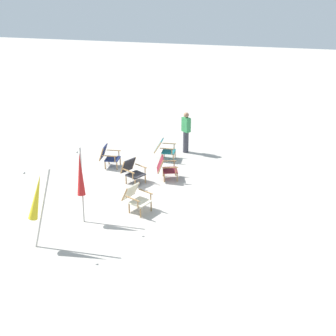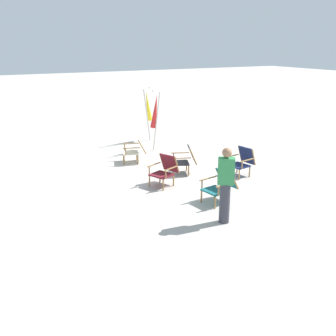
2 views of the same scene
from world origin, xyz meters
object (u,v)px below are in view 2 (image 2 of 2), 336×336
at_px(umbrella_furled_yellow, 148,106).
at_px(person_near_chairs, 225,185).
at_px(beach_chair_front_left, 221,185).
at_px(beach_chair_back_left, 136,149).
at_px(beach_chair_mid_center, 242,161).
at_px(beach_chair_back_right, 186,159).
at_px(umbrella_furled_red, 155,112).
at_px(beach_chair_front_right, 165,169).

distance_m(umbrella_furled_yellow, person_near_chairs, 7.45).
height_order(beach_chair_front_left, beach_chair_back_left, beach_chair_back_left).
xyz_separation_m(beach_chair_mid_center, person_near_chairs, (-2.28, 2.27, 0.41)).
height_order(beach_chair_front_left, beach_chair_back_right, beach_chair_back_right).
xyz_separation_m(beach_chair_mid_center, umbrella_furled_yellow, (4.96, 0.61, 0.91)).
bearing_deg(beach_chair_back_left, beach_chair_back_right, -154.06).
distance_m(beach_chair_back_left, umbrella_furled_red, 1.77).
distance_m(beach_chair_mid_center, umbrella_furled_red, 3.81).
xyz_separation_m(beach_chair_front_right, beach_chair_back_right, (0.58, -0.98, -0.00)).
bearing_deg(beach_chair_back_left, beach_chair_mid_center, -140.68).
xyz_separation_m(beach_chair_back_left, umbrella_furled_yellow, (2.33, -1.55, 0.92)).
bearing_deg(beach_chair_front_left, beach_chair_back_right, -9.21).
bearing_deg(umbrella_furled_red, beach_chair_back_right, 172.72).
bearing_deg(umbrella_furled_yellow, beach_chair_mid_center, -173.02).
bearing_deg(person_near_chairs, beach_chair_front_right, 0.68).
height_order(beach_chair_back_left, umbrella_furled_red, umbrella_furled_red).
distance_m(beach_chair_back_left, umbrella_furled_yellow, 2.94).
bearing_deg(beach_chair_front_right, beach_chair_mid_center, -98.40).
xyz_separation_m(beach_chair_front_left, beach_chair_back_left, (3.95, 0.47, 0.00)).
xyz_separation_m(beach_chair_mid_center, beach_chair_back_right, (0.92, 1.32, -0.00)).
relative_size(beach_chair_mid_center, beach_chair_back_right, 0.93).
distance_m(beach_chair_back_right, person_near_chairs, 3.37).
xyz_separation_m(beach_chair_front_right, umbrella_furled_yellow, (4.62, -1.69, 0.91)).
relative_size(umbrella_furled_red, umbrella_furled_yellow, 1.02).
bearing_deg(beach_chair_front_left, person_near_chairs, 148.88).
bearing_deg(beach_chair_mid_center, beach_chair_back_left, 39.32).
height_order(beach_chair_back_left, umbrella_furled_yellow, umbrella_furled_yellow).
distance_m(beach_chair_mid_center, umbrella_furled_yellow, 5.08).
bearing_deg(person_near_chairs, beach_chair_front_left, -31.12).
relative_size(beach_chair_front_left, beach_chair_back_right, 0.97).
height_order(beach_chair_front_right, umbrella_furled_red, umbrella_furled_red).
height_order(beach_chair_front_right, person_near_chairs, person_near_chairs).
distance_m(beach_chair_front_left, umbrella_furled_red, 5.02).
height_order(beach_chair_mid_center, beach_chair_front_right, beach_chair_mid_center).
distance_m(beach_chair_front_left, person_near_chairs, 1.20).
xyz_separation_m(beach_chair_front_right, umbrella_furled_red, (3.22, -1.31, 0.95)).
distance_m(beach_chair_back_left, beach_chair_mid_center, 3.40).
height_order(beach_chair_back_right, umbrella_furled_yellow, umbrella_furled_yellow).
bearing_deg(beach_chair_back_left, umbrella_furled_red, -51.43).
height_order(beach_chair_back_left, person_near_chairs, person_near_chairs).
bearing_deg(beach_chair_front_right, beach_chair_back_right, -59.10).
relative_size(beach_chair_front_left, umbrella_furled_red, 0.40).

